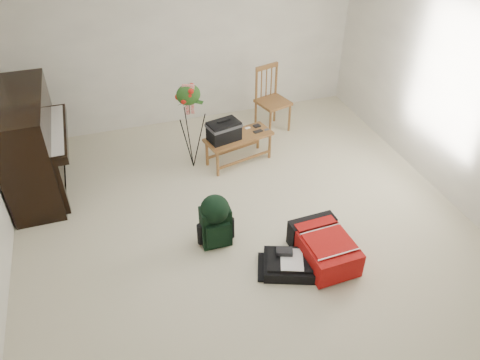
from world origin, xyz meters
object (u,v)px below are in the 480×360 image
object	(u,v)px
piano	(32,147)
green_backpack	(215,219)
red_suitcase	(322,244)
bench	(228,131)
dining_chair	(272,100)
flower_stand	(191,128)
black_duffel	(289,264)

from	to	relation	value
piano	green_backpack	xyz separation A→B (m)	(1.80, -1.64, -0.25)
piano	red_suitcase	size ratio (longest dim) A/B	2.00
bench	dining_chair	distance (m)	1.12
dining_chair	flower_stand	xyz separation A→B (m)	(-1.35, -0.62, 0.13)
green_backpack	black_duffel	bearing A→B (deg)	-44.06
bench	red_suitcase	distance (m)	2.04
black_duffel	green_backpack	size ratio (longest dim) A/B	0.99
piano	red_suitcase	xyz separation A→B (m)	(2.79, -2.16, -0.43)
bench	red_suitcase	size ratio (longest dim) A/B	1.27
black_duffel	flower_stand	xyz separation A→B (m)	(-0.50, 2.10, 0.52)
piano	bench	distance (m)	2.38
green_backpack	red_suitcase	bearing A→B (deg)	-27.08
bench	black_duffel	world-z (taller)	bench
black_duffel	green_backpack	bearing A→B (deg)	155.50
flower_stand	dining_chair	bearing A→B (deg)	45.85
bench	piano	bearing A→B (deg)	161.70
piano	bench	world-z (taller)	piano
dining_chair	black_duffel	distance (m)	2.88
piano	green_backpack	bearing A→B (deg)	-42.34
green_backpack	flower_stand	bearing A→B (deg)	86.98
piano	bench	bearing A→B (deg)	-4.78
black_duffel	green_backpack	world-z (taller)	green_backpack
black_duffel	bench	bearing A→B (deg)	111.23
bench	red_suitcase	xyz separation A→B (m)	(0.42, -1.97, -0.32)
piano	dining_chair	distance (m)	3.29
piano	dining_chair	world-z (taller)	piano
piano	flower_stand	distance (m)	1.90
green_backpack	flower_stand	size ratio (longest dim) A/B	0.51
black_duffel	green_backpack	xyz separation A→B (m)	(-0.60, 0.60, 0.27)
bench	flower_stand	bearing A→B (deg)	159.12
piano	flower_stand	size ratio (longest dim) A/B	1.23
green_backpack	bench	bearing A→B (deg)	69.23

